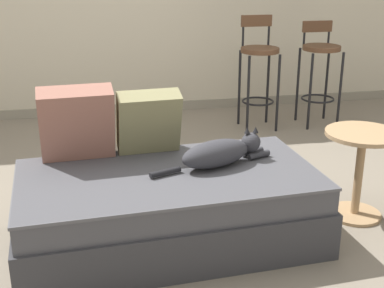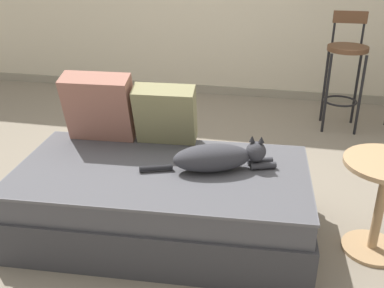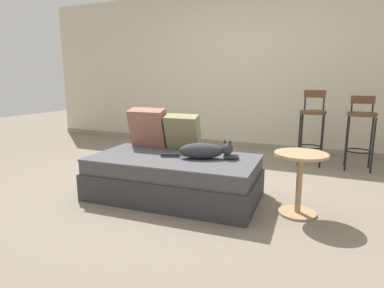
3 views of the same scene
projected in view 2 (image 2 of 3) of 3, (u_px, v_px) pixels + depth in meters
ground_plane at (179, 196)px, 2.98m from camera, size 16.00×16.00×0.00m
wall_baseboard_trim at (226, 90)px, 4.91m from camera, size 8.00×0.02×0.09m
couch at (162, 200)px, 2.53m from camera, size 1.68×0.96×0.41m
throw_pillow_corner at (99, 107)px, 2.72m from camera, size 0.42×0.27×0.43m
throw_pillow_middle at (165, 114)px, 2.68m from camera, size 0.37×0.25×0.38m
cat at (218, 157)px, 2.41m from camera, size 0.73×0.32×0.19m
bar_stool_near_window at (346, 62)px, 3.84m from camera, size 0.34×0.34×1.00m
side_table at (382, 194)px, 2.32m from camera, size 0.44×0.44×0.54m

